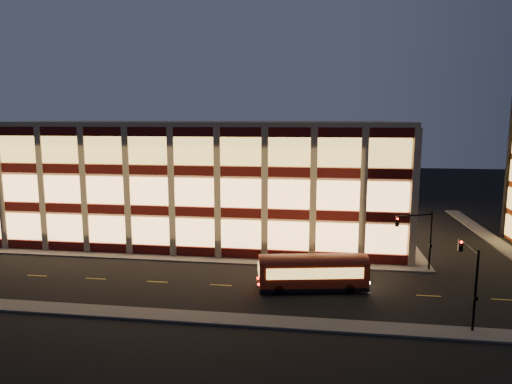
# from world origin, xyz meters

# --- Properties ---
(ground) EXTENTS (200.00, 200.00, 0.00)m
(ground) POSITION_xyz_m (0.00, 0.00, 0.00)
(ground) COLOR black
(ground) RESTS_ON ground
(sidewalk_office_south) EXTENTS (54.00, 2.00, 0.15)m
(sidewalk_office_south) POSITION_xyz_m (-3.00, 1.00, 0.07)
(sidewalk_office_south) COLOR #514F4C
(sidewalk_office_south) RESTS_ON ground
(sidewalk_office_east) EXTENTS (2.00, 30.00, 0.15)m
(sidewalk_office_east) POSITION_xyz_m (23.00, 17.00, 0.07)
(sidewalk_office_east) COLOR #514F4C
(sidewalk_office_east) RESTS_ON ground
(sidewalk_tower_west) EXTENTS (2.00, 30.00, 0.15)m
(sidewalk_tower_west) POSITION_xyz_m (34.00, 17.00, 0.07)
(sidewalk_tower_west) COLOR #514F4C
(sidewalk_tower_west) RESTS_ON ground
(sidewalk_near) EXTENTS (100.00, 2.00, 0.15)m
(sidewalk_near) POSITION_xyz_m (0.00, -13.00, 0.07)
(sidewalk_near) COLOR #514F4C
(sidewalk_near) RESTS_ON ground
(office_building) EXTENTS (50.45, 30.45, 14.50)m
(office_building) POSITION_xyz_m (-2.91, 16.91, 7.25)
(office_building) COLOR tan
(office_building) RESTS_ON ground
(traffic_signal_far) EXTENTS (3.79, 1.87, 6.00)m
(traffic_signal_far) POSITION_xyz_m (22.21, 0.24, 4.11)
(traffic_signal_far) COLOR black
(traffic_signal_far) RESTS_ON ground
(traffic_signal_near) EXTENTS (0.32, 4.45, 6.00)m
(traffic_signal_near) POSITION_xyz_m (23.50, -11.03, 4.13)
(traffic_signal_near) COLOR black
(traffic_signal_near) RESTS_ON ground
(trolley_bus) EXTENTS (9.70, 4.02, 3.19)m
(trolley_bus) POSITION_xyz_m (12.21, -5.95, 1.77)
(trolley_bus) COLOR maroon
(trolley_bus) RESTS_ON ground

